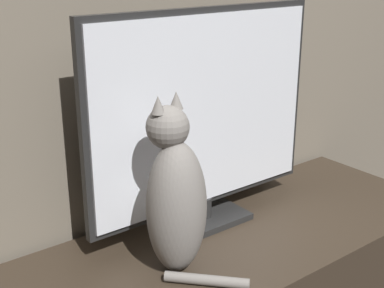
{
  "coord_description": "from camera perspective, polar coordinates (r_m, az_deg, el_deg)",
  "views": [
    {
      "loc": [
        -0.92,
        -0.16,
        1.34
      ],
      "look_at": [
        -0.08,
        0.95,
        0.84
      ],
      "focal_mm": 50.0,
      "sensor_mm": 36.0,
      "label": 1
    }
  ],
  "objects": [
    {
      "name": "cat",
      "position": [
        1.4,
        -1.85,
        -5.87
      ],
      "size": [
        0.19,
        0.29,
        0.49
      ],
      "rotation": [
        0.0,
        0.0,
        0.15
      ],
      "color": "gray",
      "rests_on": "tv_stand"
    },
    {
      "name": "tv",
      "position": [
        1.6,
        1.37,
        2.86
      ],
      "size": [
        0.81,
        0.16,
        0.67
      ],
      "color": "black",
      "rests_on": "tv_stand"
    }
  ]
}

